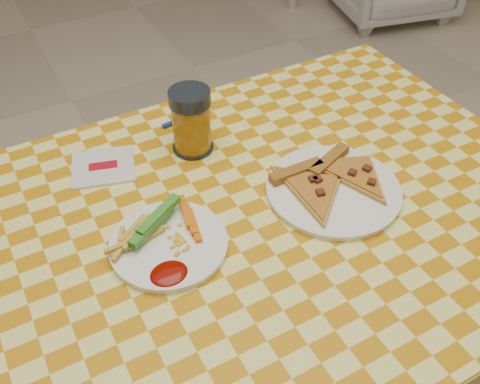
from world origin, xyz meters
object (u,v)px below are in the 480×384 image
plate_right (333,190)px  drink_glass (191,122)px  table (246,243)px  plate_left (169,245)px

plate_right → drink_glass: size_ratio=1.82×
table → drink_glass: 0.28m
plate_left → drink_glass: (0.16, 0.24, 0.06)m
table → plate_right: (0.18, -0.02, 0.08)m
plate_left → plate_right: bearing=-4.1°
plate_right → drink_glass: (-0.18, 0.26, 0.06)m
plate_right → drink_glass: drink_glass is taller
table → plate_left: bearing=179.2°
plate_left → plate_right: 0.34m
plate_left → drink_glass: 0.30m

